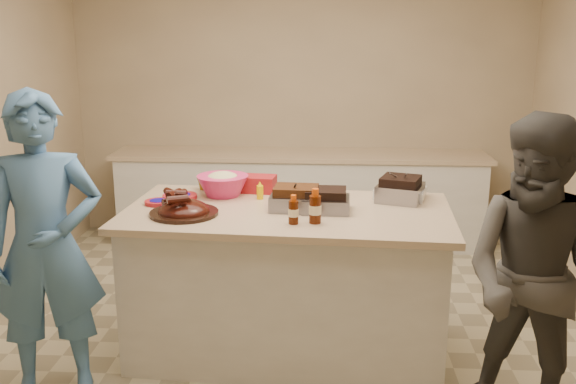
# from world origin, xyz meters

# --- Properties ---
(room) EXTENTS (4.50, 5.00, 2.70)m
(room) POSITION_xyz_m (0.00, 0.00, 0.00)
(room) COLOR tan
(room) RESTS_ON ground
(back_counter) EXTENTS (3.60, 0.64, 0.90)m
(back_counter) POSITION_xyz_m (0.00, 2.20, 0.45)
(back_counter) COLOR silver
(back_counter) RESTS_ON ground
(island) EXTENTS (2.10, 1.20, 0.97)m
(island) POSITION_xyz_m (0.02, -0.01, 0.00)
(island) COLOR silver
(island) RESTS_ON ground
(rib_platter) EXTENTS (0.51, 0.51, 0.17)m
(rib_platter) POSITION_xyz_m (-0.60, -0.17, 0.97)
(rib_platter) COLOR #3B1009
(rib_platter) RESTS_ON island
(pulled_pork_tray) EXTENTS (0.33, 0.26, 0.10)m
(pulled_pork_tray) POSITION_xyz_m (0.08, -0.01, 0.97)
(pulled_pork_tray) COLOR #47230F
(pulled_pork_tray) RESTS_ON island
(brisket_tray) EXTENTS (0.30, 0.25, 0.09)m
(brisket_tray) POSITION_xyz_m (0.26, -0.03, 0.97)
(brisket_tray) COLOR black
(brisket_tray) RESTS_ON island
(roasting_pan) EXTENTS (0.35, 0.35, 0.11)m
(roasting_pan) POSITION_xyz_m (0.75, 0.24, 0.97)
(roasting_pan) COLOR gray
(roasting_pan) RESTS_ON island
(coleslaw_bowl) EXTENTS (0.37, 0.37, 0.24)m
(coleslaw_bowl) POSITION_xyz_m (-0.44, 0.30, 0.97)
(coleslaw_bowl) COLOR #D42865
(coleslaw_bowl) RESTS_ON island
(sausage_plate) EXTENTS (0.30, 0.30, 0.05)m
(sausage_plate) POSITION_xyz_m (0.15, 0.26, 0.97)
(sausage_plate) COLOR silver
(sausage_plate) RESTS_ON island
(mac_cheese_dish) EXTENTS (0.37, 0.31, 0.09)m
(mac_cheese_dish) POSITION_xyz_m (0.76, 0.32, 0.97)
(mac_cheese_dish) COLOR orange
(mac_cheese_dish) RESTS_ON island
(bbq_bottle_a) EXTENTS (0.06, 0.06, 0.17)m
(bbq_bottle_a) POSITION_xyz_m (0.08, -0.31, 0.97)
(bbq_bottle_a) COLOR #3C1302
(bbq_bottle_a) RESTS_ON island
(bbq_bottle_b) EXTENTS (0.07, 0.07, 0.21)m
(bbq_bottle_b) POSITION_xyz_m (0.20, -0.29, 0.97)
(bbq_bottle_b) COLOR #3C1302
(bbq_bottle_b) RESTS_ON island
(mustard_bottle) EXTENTS (0.05, 0.05, 0.12)m
(mustard_bottle) POSITION_xyz_m (-0.18, 0.22, 0.97)
(mustard_bottle) COLOR #F1C300
(mustard_bottle) RESTS_ON island
(sauce_bowl) EXTENTS (0.15, 0.06, 0.15)m
(sauce_bowl) POSITION_xyz_m (0.02, 0.27, 0.97)
(sauce_bowl) COLOR silver
(sauce_bowl) RESTS_ON island
(plate_stack_large) EXTENTS (0.24, 0.24, 0.03)m
(plate_stack_large) POSITION_xyz_m (-0.71, 0.20, 0.97)
(plate_stack_large) COLOR maroon
(plate_stack_large) RESTS_ON island
(plate_stack_small) EXTENTS (0.18, 0.18, 0.02)m
(plate_stack_small) POSITION_xyz_m (-0.82, 0.06, 0.97)
(plate_stack_small) COLOR maroon
(plate_stack_small) RESTS_ON island
(plastic_cup) EXTENTS (0.10, 0.09, 0.09)m
(plastic_cup) POSITION_xyz_m (-0.60, 0.46, 0.97)
(plastic_cup) COLOR #93610C
(plastic_cup) RESTS_ON island
(basket_stack) EXTENTS (0.24, 0.19, 0.11)m
(basket_stack) POSITION_xyz_m (-0.20, 0.42, 0.97)
(basket_stack) COLOR maroon
(basket_stack) RESTS_ON island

